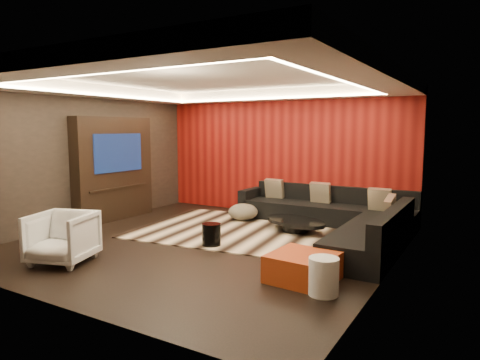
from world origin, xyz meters
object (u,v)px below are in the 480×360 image
Objects in this scene: white_side_table at (324,276)px; armchair at (62,238)px; drum_stool at (211,234)px; coffee_table at (295,225)px; orange_ottoman at (303,267)px; sectional_sofa at (340,219)px.

armchair is (-3.70, -0.78, 0.15)m from white_side_table.
white_side_table is 3.78m from armchair.
coffee_table is at bearing 63.48° from drum_stool.
white_side_table is 0.56× the size of orange_ottoman.
armchair is at bearing -127.45° from sectional_sofa.
coffee_table is 2.96× the size of white_side_table.
white_side_table reaches higher than orange_ottoman.
coffee_table is 3.61× the size of drum_stool.
white_side_table is at bearing -60.62° from coffee_table.
drum_stool is 0.45× the size of armchair.
coffee_table is at bearing -154.12° from sectional_sofa.
sectional_sofa is at bearing 34.11° from armchair.
white_side_table reaches higher than drum_stool.
orange_ottoman is 0.96× the size of armchair.
white_side_table is (1.51, -2.69, 0.09)m from coffee_table.
drum_stool is 0.46× the size of orange_ottoman.
armchair is (-3.31, -1.10, 0.20)m from orange_ottoman.
coffee_table is at bearing 115.37° from orange_ottoman.
drum_stool is at bearing -128.06° from sectional_sofa.
coffee_table is 0.36× the size of sectional_sofa.
coffee_table is 3.08m from white_side_table.
white_side_table is at bearing -24.44° from drum_stool.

